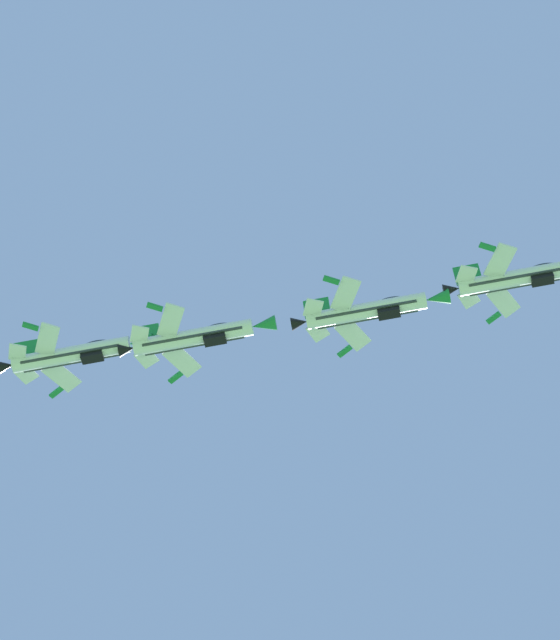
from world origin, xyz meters
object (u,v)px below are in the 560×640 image
(fighter_jet_left_wing, at_px, (522,277))
(fighter_jet_right_outer, at_px, (74,354))
(fighter_jet_left_outer, at_px, (196,337))
(fighter_jet_right_wing, at_px, (369,310))

(fighter_jet_left_wing, xyz_separation_m, fighter_jet_right_outer, (-45.24, -1.24, -0.15))
(fighter_jet_left_wing, bearing_deg, fighter_jet_right_outer, -89.56)
(fighter_jet_right_outer, bearing_deg, fighter_jet_left_outer, 91.17)
(fighter_jet_left_wing, height_order, fighter_jet_left_outer, fighter_jet_left_wing)
(fighter_jet_right_wing, xyz_separation_m, fighter_jet_left_outer, (-17.35, -0.91, -0.40))
(fighter_jet_right_wing, distance_m, fighter_jet_left_outer, 17.38)
(fighter_jet_right_wing, bearing_deg, fighter_jet_left_wing, 88.25)
(fighter_jet_left_outer, bearing_deg, fighter_jet_left_wing, 90.17)
(fighter_jet_right_wing, relative_size, fighter_jet_left_outer, 1.00)
(fighter_jet_left_outer, height_order, fighter_jet_right_outer, fighter_jet_right_outer)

